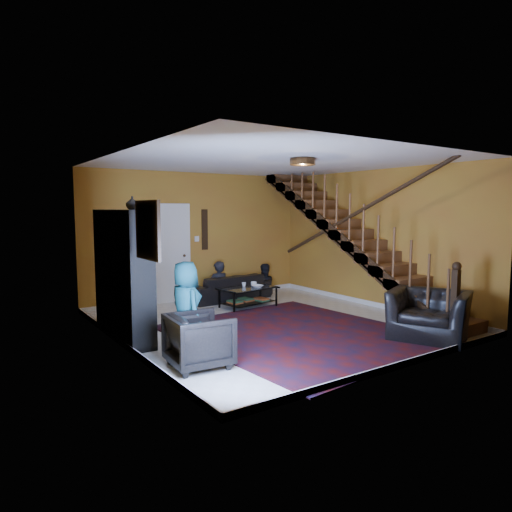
{
  "coord_description": "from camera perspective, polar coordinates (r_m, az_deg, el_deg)",
  "views": [
    {
      "loc": [
        -4.65,
        -6.32,
        2.01
      ],
      "look_at": [
        -0.05,
        0.4,
        1.17
      ],
      "focal_mm": 32.0,
      "sensor_mm": 36.0,
      "label": 1
    }
  ],
  "objects": [
    {
      "name": "vase",
      "position": [
        6.8,
        -15.2,
        6.41
      ],
      "size": [
        0.18,
        0.18,
        0.19
      ],
      "primitive_type": "imported",
      "color": "#999999",
      "rests_on": "bookshelf"
    },
    {
      "name": "wall_hanging",
      "position": [
        10.25,
        -6.43,
        3.3
      ],
      "size": [
        0.14,
        0.03,
        0.9
      ],
      "primitive_type": "cube",
      "color": "black",
      "rests_on": "room"
    },
    {
      "name": "popcorn_bucket",
      "position": [
        6.33,
        -6.03,
        -11.78
      ],
      "size": [
        0.13,
        0.13,
        0.14
      ],
      "primitive_type": "cylinder",
      "rotation": [
        0.0,
        0.0,
        -0.05
      ],
      "color": "red",
      "rests_on": "rug"
    },
    {
      "name": "bowl",
      "position": [
        9.29,
        0.17,
        -3.82
      ],
      "size": [
        0.25,
        0.25,
        0.05
      ],
      "primitive_type": "imported",
      "rotation": [
        0.0,
        0.0,
        0.14
      ],
      "color": "#999999",
      "rests_on": "coffee_table"
    },
    {
      "name": "person_adult_a",
      "position": [
        10.13,
        -4.72,
        -4.36
      ],
      "size": [
        0.5,
        0.34,
        1.32
      ],
      "primitive_type": "imported",
      "rotation": [
        0.0,
        0.0,
        3.08
      ],
      "color": "black",
      "rests_on": "sofa"
    },
    {
      "name": "staircase",
      "position": [
        9.28,
        12.61,
        1.99
      ],
      "size": [
        0.95,
        5.02,
        3.18
      ],
      "color": "brown",
      "rests_on": "floor"
    },
    {
      "name": "room",
      "position": [
        8.56,
        -10.72,
        -7.43
      ],
      "size": [
        5.5,
        5.5,
        5.5
      ],
      "color": "#A78025",
      "rests_on": "ground"
    },
    {
      "name": "bookshelf",
      "position": [
        7.35,
        -16.25,
        -2.52
      ],
      "size": [
        0.35,
        1.8,
        2.0
      ],
      "color": "black",
      "rests_on": "floor"
    },
    {
      "name": "rug",
      "position": [
        7.48,
        5.34,
        -9.63
      ],
      "size": [
        3.63,
        4.07,
        0.02
      ],
      "primitive_type": "cube",
      "rotation": [
        0.0,
        0.0,
        0.07
      ],
      "color": "#430C0C",
      "rests_on": "floor"
    },
    {
      "name": "armchair_right",
      "position": [
        7.64,
        20.79,
        -6.87
      ],
      "size": [
        1.39,
        1.46,
        0.75
      ],
      "primitive_type": "imported",
      "rotation": [
        0.0,
        0.0,
        -1.14
      ],
      "color": "black",
      "rests_on": "floor"
    },
    {
      "name": "coffee_table",
      "position": [
        9.37,
        -1.0,
        -5.02
      ],
      "size": [
        1.17,
        0.8,
        0.41
      ],
      "rotation": [
        0.0,
        0.0,
        0.16
      ],
      "color": "black",
      "rests_on": "floor"
    },
    {
      "name": "armchair_left",
      "position": [
        5.94,
        -7.12,
        -10.41
      ],
      "size": [
        0.82,
        0.8,
        0.69
      ],
      "primitive_type": "imported",
      "rotation": [
        0.0,
        0.0,
        1.48
      ],
      "color": "black",
      "rests_on": "floor"
    },
    {
      "name": "framed_picture",
      "position": [
        5.81,
        -13.39,
        3.16
      ],
      "size": [
        0.04,
        0.74,
        0.74
      ],
      "primitive_type": "cube",
      "color": "maroon",
      "rests_on": "room"
    },
    {
      "name": "sofa",
      "position": [
        10.18,
        -3.49,
        -3.9
      ],
      "size": [
        1.93,
        0.83,
        0.55
      ],
      "primitive_type": "imported",
      "rotation": [
        0.0,
        0.0,
        3.19
      ],
      "color": "black",
      "rests_on": "floor"
    },
    {
      "name": "cup_a",
      "position": [
        9.45,
        -0.28,
        -3.51
      ],
      "size": [
        0.15,
        0.15,
        0.1
      ],
      "primitive_type": "imported",
      "rotation": [
        0.0,
        0.0,
        0.29
      ],
      "color": "#999999",
      "rests_on": "coffee_table"
    },
    {
      "name": "person_adult_b",
      "position": [
        10.79,
        0.97,
        -4.08
      ],
      "size": [
        0.61,
        0.5,
        1.18
      ],
      "primitive_type": "imported",
      "rotation": [
        0.0,
        0.0,
        3.05
      ],
      "color": "black",
      "rests_on": "sofa"
    },
    {
      "name": "cup_b",
      "position": [
        9.44,
        -1.52,
        -3.57
      ],
      "size": [
        0.1,
        0.1,
        0.08
      ],
      "primitive_type": "imported",
      "rotation": [
        0.0,
        0.0,
        -0.07
      ],
      "color": "#999999",
      "rests_on": "coffee_table"
    },
    {
      "name": "floor",
      "position": [
        8.1,
        1.94,
        -8.48
      ],
      "size": [
        5.5,
        5.5,
        0.0
      ],
      "primitive_type": "plane",
      "color": "beige",
      "rests_on": "ground"
    },
    {
      "name": "ceiling_fixture",
      "position": [
        7.25,
        5.84,
        11.65
      ],
      "size": [
        0.4,
        0.4,
        0.1
      ],
      "primitive_type": "cylinder",
      "color": "#3F2814",
      "rests_on": "room"
    },
    {
      "name": "door",
      "position": [
        9.91,
        -10.72,
        0.1
      ],
      "size": [
        0.82,
        0.05,
        2.05
      ],
      "primitive_type": "cube",
      "color": "silver",
      "rests_on": "floor"
    },
    {
      "name": "person_child",
      "position": [
        6.43,
        -8.78,
        -6.41
      ],
      "size": [
        0.44,
        0.65,
        1.3
      ],
      "primitive_type": "imported",
      "rotation": [
        0.0,
        0.0,
        1.62
      ],
      "color": "#174A58",
      "rests_on": "armchair_left"
    }
  ]
}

